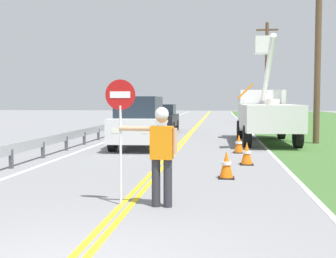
{
  "coord_description": "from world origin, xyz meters",
  "views": [
    {
      "loc": [
        1.71,
        -4.53,
        1.95
      ],
      "look_at": [
        0.37,
        6.88,
        1.2
      ],
      "focal_mm": 47.22,
      "sensor_mm": 36.0,
      "label": 1
    }
  ],
  "objects": [
    {
      "name": "traffic_cone_lead",
      "position": [
        1.89,
        6.48,
        0.34
      ],
      "size": [
        0.4,
        0.4,
        0.7
      ],
      "color": "orange",
      "rests_on": "ground"
    },
    {
      "name": "edge_line_left",
      "position": [
        -3.6,
        20.0,
        0.01
      ],
      "size": [
        0.12,
        110.0,
        0.01
      ],
      "primitive_type": "cube",
      "color": "silver",
      "rests_on": "ground"
    },
    {
      "name": "utility_pole_mid",
      "position": [
        5.56,
        33.16,
        4.37
      ],
      "size": [
        1.8,
        0.28,
        8.38
      ],
      "color": "brown",
      "rests_on": "ground"
    },
    {
      "name": "utility_bucket_truck",
      "position": [
        3.83,
        16.52,
        1.4
      ],
      "size": [
        2.67,
        6.85,
        5.01
      ],
      "color": "silver",
      "rests_on": "ground"
    },
    {
      "name": "flagger_worker",
      "position": [
        0.66,
        3.38,
        1.05
      ],
      "size": [
        1.09,
        0.27,
        1.83
      ],
      "color": "#2D2D33",
      "rests_on": "ground"
    },
    {
      "name": "guardrail_left_shoulder",
      "position": [
        -4.2,
        15.38,
        0.52
      ],
      "size": [
        0.1,
        32.0,
        0.71
      ],
      "color": "#9EA0A3",
      "rests_on": "ground"
    },
    {
      "name": "oncoming_suv_nearest",
      "position": [
        -1.55,
        13.28,
        1.06
      ],
      "size": [
        2.01,
        4.65,
        2.1
      ],
      "color": "silver",
      "rests_on": "ground"
    },
    {
      "name": "utility_pole_near",
      "position": [
        6.05,
        15.99,
        4.21
      ],
      "size": [
        1.8,
        0.28,
        8.06
      ],
      "color": "brown",
      "rests_on": "ground"
    },
    {
      "name": "oncoming_sedan_second",
      "position": [
        -1.92,
        22.82,
        0.83
      ],
      "size": [
        1.93,
        4.11,
        1.7
      ],
      "color": "black",
      "rests_on": "ground"
    },
    {
      "name": "centerline_yellow_right",
      "position": [
        0.09,
        20.0,
        0.01
      ],
      "size": [
        0.11,
        110.0,
        0.01
      ],
      "primitive_type": "cube",
      "color": "yellow",
      "rests_on": "ground"
    },
    {
      "name": "edge_line_right",
      "position": [
        3.6,
        20.0,
        0.01
      ],
      "size": [
        0.12,
        110.0,
        0.01
      ],
      "primitive_type": "cube",
      "color": "silver",
      "rests_on": "ground"
    },
    {
      "name": "stop_sign_paddle",
      "position": [
        -0.11,
        3.43,
        1.71
      ],
      "size": [
        0.56,
        0.04,
        2.33
      ],
      "color": "silver",
      "rests_on": "ground"
    },
    {
      "name": "traffic_cone_mid",
      "position": [
        2.53,
        8.92,
        0.34
      ],
      "size": [
        0.4,
        0.4,
        0.7
      ],
      "color": "orange",
      "rests_on": "ground"
    },
    {
      "name": "traffic_cone_tail",
      "position": [
        2.43,
        11.93,
        0.34
      ],
      "size": [
        0.4,
        0.4,
        0.7
      ],
      "color": "orange",
      "rests_on": "ground"
    },
    {
      "name": "centerline_yellow_left",
      "position": [
        -0.09,
        20.0,
        0.01
      ],
      "size": [
        0.11,
        110.0,
        0.01
      ],
      "primitive_type": "cube",
      "color": "yellow",
      "rests_on": "ground"
    }
  ]
}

